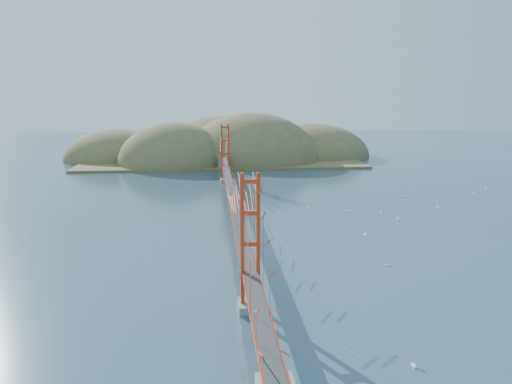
{
  "coord_description": "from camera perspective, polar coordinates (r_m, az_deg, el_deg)",
  "views": [
    {
      "loc": [
        -3.21,
        -69.0,
        18.09
      ],
      "look_at": [
        3.33,
        0.0,
        3.98
      ],
      "focal_mm": 35.0,
      "sensor_mm": 36.0,
      "label": 1
    }
  ],
  "objects": [
    {
      "name": "ground",
      "position": [
        71.4,
        -2.66,
        -3.18
      ],
      "size": [
        320.0,
        320.0,
        0.0
      ],
      "primitive_type": "plane",
      "color": "#2E485D",
      "rests_on": "ground"
    },
    {
      "name": "bridge",
      "position": [
        70.14,
        -2.72,
        2.4
      ],
      "size": [
        2.2,
        94.4,
        12.0
      ],
      "color": "gray",
      "rests_on": "ground"
    },
    {
      "name": "far_headlands",
      "position": [
        138.81,
        -3.14,
        4.0
      ],
      "size": [
        84.0,
        58.0,
        25.0
      ],
      "color": "#7C6547",
      "rests_on": "ground"
    },
    {
      "name": "sailboat_3",
      "position": [
        99.92,
        -0.04,
        1.16
      ],
      "size": [
        0.56,
        0.46,
        0.64
      ],
      "color": "white",
      "rests_on": "ground"
    },
    {
      "name": "sailboat_4",
      "position": [
        97.45,
        23.62,
        -0.08
      ],
      "size": [
        0.49,
        0.54,
        0.6
      ],
      "color": "white",
      "rests_on": "ground"
    },
    {
      "name": "sailboat_14",
      "position": [
        77.64,
        14.12,
        -2.22
      ],
      "size": [
        0.44,
        0.52,
        0.6
      ],
      "color": "white",
      "rests_on": "ground"
    },
    {
      "name": "sailboat_15",
      "position": [
        96.78,
        17.57,
        0.27
      ],
      "size": [
        0.42,
        0.49,
        0.56
      ],
      "color": "white",
      "rests_on": "ground"
    },
    {
      "name": "sailboat_8",
      "position": [
        89.57,
        14.62,
        -0.43
      ],
      "size": [
        0.57,
        0.57,
        0.6
      ],
      "color": "white",
      "rests_on": "ground"
    },
    {
      "name": "sailboat_1",
      "position": [
        77.35,
        10.23,
        -2.09
      ],
      "size": [
        0.68,
        0.68,
        0.71
      ],
      "color": "white",
      "rests_on": "ground"
    },
    {
      "name": "sailboat_17",
      "position": [
        114.91,
        22.22,
        1.66
      ],
      "size": [
        0.5,
        0.5,
        0.56
      ],
      "color": "white",
      "rests_on": "ground"
    },
    {
      "name": "sailboat_9",
      "position": [
        102.94,
        24.79,
        0.4
      ],
      "size": [
        0.48,
        0.58,
        0.67
      ],
      "color": "white",
      "rests_on": "ground"
    },
    {
      "name": "sailboat_10",
      "position": [
        36.8,
        17.61,
        -18.26
      ],
      "size": [
        0.44,
        0.55,
        0.65
      ],
      "color": "white",
      "rests_on": "ground"
    },
    {
      "name": "sailboat_16",
      "position": [
        78.31,
        5.93,
        -1.8
      ],
      "size": [
        0.66,
        0.66,
        0.7
      ],
      "color": "white",
      "rests_on": "ground"
    },
    {
      "name": "sailboat_12",
      "position": [
        110.91,
        -0.35,
        2.2
      ],
      "size": [
        0.63,
        0.53,
        0.73
      ],
      "color": "white",
      "rests_on": "ground"
    },
    {
      "name": "sailboat_6",
      "position": [
        54.87,
        14.77,
        -7.99
      ],
      "size": [
        0.56,
        0.56,
        0.59
      ],
      "color": "white",
      "rests_on": "ground"
    },
    {
      "name": "sailboat_7",
      "position": [
        89.86,
        16.43,
        -0.49
      ],
      "size": [
        0.6,
        0.56,
        0.68
      ],
      "color": "white",
      "rests_on": "ground"
    },
    {
      "name": "sailboat_0",
      "position": [
        65.35,
        12.39,
        -4.7
      ],
      "size": [
        0.55,
        0.64,
        0.73
      ],
      "color": "white",
      "rests_on": "ground"
    },
    {
      "name": "sailboat_2",
      "position": [
        73.92,
        15.91,
        -2.99
      ],
      "size": [
        0.62,
        0.54,
        0.71
      ],
      "color": "white",
      "rests_on": "ground"
    },
    {
      "name": "sailboat_extra_0",
      "position": [
        83.07,
        20.03,
        -1.67
      ],
      "size": [
        0.64,
        0.58,
        0.73
      ],
      "color": "white",
      "rests_on": "ground"
    }
  ]
}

